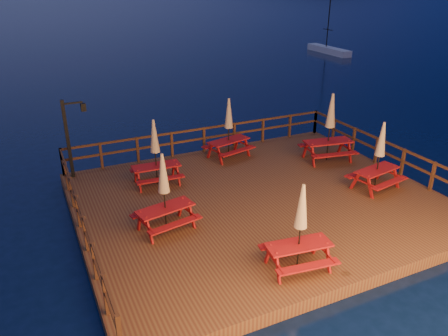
# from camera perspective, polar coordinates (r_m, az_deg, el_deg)

# --- Properties ---
(ground) EXTENTS (500.00, 500.00, 0.00)m
(ground) POSITION_cam_1_polar(r_m,az_deg,el_deg) (15.34, 4.47, -5.27)
(ground) COLOR black
(ground) RESTS_ON ground
(deck) EXTENTS (12.00, 10.00, 0.40)m
(deck) POSITION_cam_1_polar(r_m,az_deg,el_deg) (15.25, 4.49, -4.61)
(deck) COLOR #4B2618
(deck) RESTS_ON ground
(deck_piles) EXTENTS (11.44, 9.44, 1.40)m
(deck_piles) POSITION_cam_1_polar(r_m,az_deg,el_deg) (15.49, 4.43, -6.24)
(deck_piles) COLOR #371D11
(deck_piles) RESTS_ON ground
(railing) EXTENTS (11.80, 9.75, 1.10)m
(railing) POSITION_cam_1_polar(r_m,az_deg,el_deg) (16.24, 1.54, 1.09)
(railing) COLOR #371D11
(railing) RESTS_ON deck
(lamp_post) EXTENTS (0.85, 0.18, 3.00)m
(lamp_post) POSITION_cam_1_polar(r_m,az_deg,el_deg) (17.03, -19.34, 4.52)
(lamp_post) COLOR black
(lamp_post) RESTS_ON deck
(sailboat) EXTENTS (1.26, 6.30, 9.31)m
(sailboat) POSITION_cam_1_polar(r_m,az_deg,el_deg) (48.29, 13.49, 14.74)
(sailboat) COLOR silver
(sailboat) RESTS_ON ground
(picnic_table_0) EXTENTS (1.96, 1.72, 2.46)m
(picnic_table_0) POSITION_cam_1_polar(r_m,az_deg,el_deg) (12.87, -7.83, -3.02)
(picnic_table_0) COLOR maroon
(picnic_table_0) RESTS_ON deck
(picnic_table_1) EXTENTS (1.96, 1.71, 2.49)m
(picnic_table_1) POSITION_cam_1_polar(r_m,az_deg,el_deg) (16.21, 19.64, 1.62)
(picnic_table_1) COLOR maroon
(picnic_table_1) RESTS_ON deck
(picnic_table_2) EXTENTS (2.22, 1.93, 2.82)m
(picnic_table_2) POSITION_cam_1_polar(r_m,az_deg,el_deg) (18.19, 13.65, 5.29)
(picnic_table_2) COLOR maroon
(picnic_table_2) RESTS_ON deck
(picnic_table_3) EXTENTS (1.87, 1.61, 2.43)m
(picnic_table_3) POSITION_cam_1_polar(r_m,az_deg,el_deg) (11.25, 9.94, -7.50)
(picnic_table_3) COLOR maroon
(picnic_table_3) RESTS_ON deck
(picnic_table_4) EXTENTS (1.79, 1.50, 2.47)m
(picnic_table_4) POSITION_cam_1_polar(r_m,az_deg,el_deg) (15.79, -8.97, 2.15)
(picnic_table_4) COLOR maroon
(picnic_table_4) RESTS_ON deck
(picnic_table_5) EXTENTS (2.07, 1.84, 2.54)m
(picnic_table_5) POSITION_cam_1_polar(r_m,az_deg,el_deg) (18.04, 0.62, 5.35)
(picnic_table_5) COLOR maroon
(picnic_table_5) RESTS_ON deck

